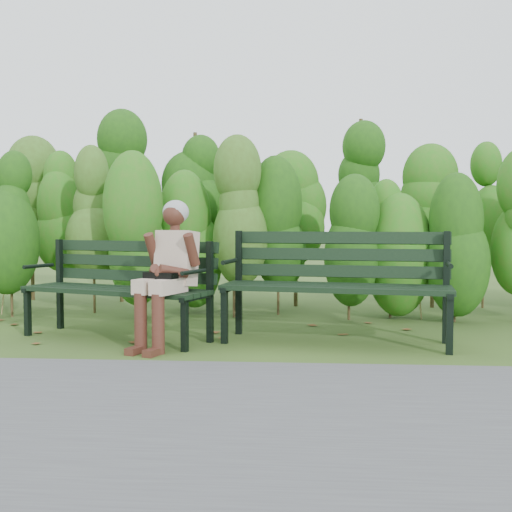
{
  "coord_description": "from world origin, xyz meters",
  "views": [
    {
      "loc": [
        0.41,
        -5.38,
        1.05
      ],
      "look_at": [
        0.0,
        0.35,
        0.75
      ],
      "focal_mm": 42.0,
      "sensor_mm": 36.0,
      "label": 1
    }
  ],
  "objects": [
    {
      "name": "ground",
      "position": [
        0.0,
        0.0,
        0.0
      ],
      "size": [
        80.0,
        80.0,
        0.0
      ],
      "primitive_type": "plane",
      "color": "#31451E"
    },
    {
      "name": "hedge_band",
      "position": [
        0.0,
        1.86,
        1.26
      ],
      "size": [
        11.04,
        1.67,
        2.42
      ],
      "color": "#47381E",
      "rests_on": "ground"
    },
    {
      "name": "seated_woman",
      "position": [
        -0.71,
        -0.33,
        0.72
      ],
      "size": [
        0.56,
        0.77,
        1.27
      ],
      "color": "#C8AA98",
      "rests_on": "ground"
    },
    {
      "name": "footpath",
      "position": [
        0.0,
        -2.2,
        0.01
      ],
      "size": [
        60.0,
        2.5,
        0.01
      ],
      "primitive_type": "cube",
      "color": "#474749",
      "rests_on": "ground"
    },
    {
      "name": "bench_right",
      "position": [
        0.75,
        0.01,
        0.59
      ],
      "size": [
        2.07,
        0.98,
        0.99
      ],
      "color": "black",
      "rests_on": "ground"
    },
    {
      "name": "leaf_litter",
      "position": [
        0.03,
        -0.32,
        0.0
      ],
      "size": [
        5.54,
        2.16,
        0.01
      ],
      "color": "brown",
      "rests_on": "ground"
    },
    {
      "name": "bench_left",
      "position": [
        -1.23,
        0.06,
        0.53
      ],
      "size": [
        1.9,
        1.18,
        0.9
      ],
      "color": "black",
      "rests_on": "ground"
    }
  ]
}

